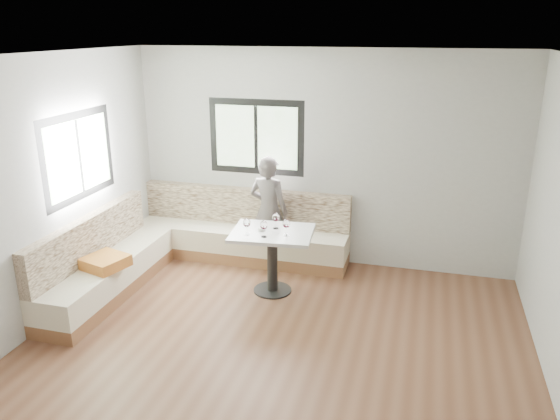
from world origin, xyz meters
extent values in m
cube|color=brown|center=(0.00, 0.00, 0.00)|extent=(5.00, 5.00, 0.01)
cube|color=white|center=(0.00, 0.00, 2.80)|extent=(5.00, 5.00, 0.01)
cube|color=#B7B7B2|center=(0.00, 2.50, 1.40)|extent=(5.00, 0.01, 2.80)
cube|color=#B7B7B2|center=(0.00, -2.50, 1.40)|extent=(5.00, 0.01, 2.80)
cube|color=#B7B7B2|center=(-2.50, 0.00, 1.40)|extent=(0.01, 5.00, 2.80)
cube|color=black|center=(-0.90, 2.49, 1.65)|extent=(1.30, 0.02, 1.00)
cube|color=black|center=(-2.49, 0.90, 1.65)|extent=(0.02, 1.30, 1.00)
cube|color=brown|center=(-1.05, 2.23, 0.08)|extent=(2.90, 0.55, 0.16)
cube|color=beige|center=(-1.05, 2.23, 0.30)|extent=(2.90, 0.55, 0.29)
cube|color=beige|center=(-1.05, 2.43, 0.70)|extent=(2.90, 0.14, 0.50)
cube|color=brown|center=(-2.23, 0.82, 0.08)|extent=(0.55, 2.25, 0.16)
cube|color=beige|center=(-2.23, 0.82, 0.30)|extent=(0.55, 2.25, 0.29)
cube|color=beige|center=(-2.43, 0.82, 0.70)|extent=(0.14, 2.25, 0.50)
cube|color=#DD6C3F|center=(-2.11, 0.62, 0.51)|extent=(0.53, 0.53, 0.13)
cylinder|color=black|center=(-0.37, 1.41, 0.01)|extent=(0.46, 0.46, 0.02)
cylinder|color=black|center=(-0.37, 1.41, 0.36)|extent=(0.12, 0.12, 0.73)
cube|color=silver|center=(-0.37, 1.41, 0.75)|extent=(1.00, 0.81, 0.04)
imported|color=#514A49|center=(-0.64, 2.18, 0.74)|extent=(0.60, 0.46, 1.48)
cylinder|color=white|center=(-0.50, 1.42, 0.79)|extent=(0.09, 0.09, 0.03)
sphere|color=black|center=(-0.49, 1.43, 0.80)|extent=(0.02, 0.02, 0.02)
sphere|color=black|center=(-0.51, 1.43, 0.80)|extent=(0.02, 0.02, 0.02)
sphere|color=black|center=(-0.50, 1.41, 0.80)|extent=(0.02, 0.02, 0.02)
cylinder|color=white|center=(-0.62, 1.24, 0.77)|extent=(0.06, 0.06, 0.01)
cylinder|color=white|center=(-0.62, 1.24, 0.82)|extent=(0.01, 0.01, 0.08)
ellipsoid|color=white|center=(-0.62, 1.24, 0.91)|extent=(0.09, 0.09, 0.10)
cylinder|color=#410312|center=(-0.62, 1.24, 0.89)|extent=(0.06, 0.06, 0.02)
cylinder|color=white|center=(-0.41, 1.22, 0.77)|extent=(0.06, 0.06, 0.01)
cylinder|color=white|center=(-0.41, 1.22, 0.82)|extent=(0.01, 0.01, 0.08)
ellipsoid|color=white|center=(-0.41, 1.22, 0.91)|extent=(0.09, 0.09, 0.10)
cylinder|color=#410312|center=(-0.41, 1.22, 0.89)|extent=(0.06, 0.06, 0.02)
cylinder|color=white|center=(-0.18, 1.33, 0.77)|extent=(0.06, 0.06, 0.01)
cylinder|color=white|center=(-0.18, 1.33, 0.82)|extent=(0.01, 0.01, 0.08)
ellipsoid|color=white|center=(-0.18, 1.33, 0.91)|extent=(0.09, 0.09, 0.10)
cylinder|color=#410312|center=(-0.18, 1.33, 0.89)|extent=(0.06, 0.06, 0.02)
cylinder|color=white|center=(-0.36, 1.51, 0.77)|extent=(0.06, 0.06, 0.01)
cylinder|color=white|center=(-0.36, 1.51, 0.82)|extent=(0.01, 0.01, 0.08)
ellipsoid|color=white|center=(-0.36, 1.51, 0.91)|extent=(0.09, 0.09, 0.10)
cylinder|color=#410312|center=(-0.36, 1.51, 0.89)|extent=(0.06, 0.06, 0.02)
camera|label=1|loc=(1.29, -4.29, 3.04)|focal=35.00mm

